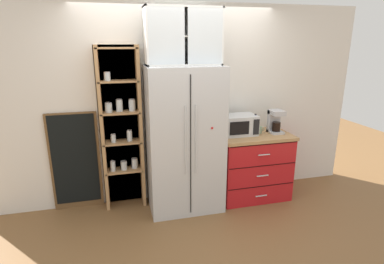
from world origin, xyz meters
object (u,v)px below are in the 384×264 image
Objects in this scene: refrigerator at (184,140)px; bottle_cobalt at (255,125)px; mug_sage at (259,130)px; chalkboard_menu at (75,161)px; coffee_maker at (275,121)px; mug_navy at (253,130)px; microwave at (239,125)px.

refrigerator is 0.97m from bottle_cobalt.
mug_sage is 0.09× the size of chalkboard_menu.
refrigerator is 1.27m from coffee_maker.
refrigerator is at bearing -176.94° from mug_sage.
mug_navy is 0.10m from bottle_cobalt.
coffee_maker is 0.25× the size of chalkboard_menu.
mug_sage is 0.11m from bottle_cobalt.
mug_navy is 0.45× the size of bottle_cobalt.
microwave is 0.35× the size of chalkboard_menu.
refrigerator reaches higher than bottle_cobalt.
bottle_cobalt is at bearing 1.44° from refrigerator.
chalkboard_menu is at bearing 167.46° from refrigerator.
bottle_cobalt reaches higher than mug_sage.
microwave is (0.76, 0.08, 0.12)m from refrigerator.
mug_sage is 0.42× the size of bottle_cobalt.
coffee_maker is 2.65× the size of mug_sage.
coffee_maker is at bearing -5.77° from chalkboard_menu.
refrigerator is 6.57× the size of bottle_cobalt.
mug_sage is (0.28, -0.02, -0.08)m from microwave.
chalkboard_menu is (-2.38, 0.24, -0.31)m from mug_sage.
chalkboard_menu reaches higher than bottle_cobalt.
bottle_cobalt is at bearing -14.36° from microwave.
refrigerator reaches higher than microwave.
refrigerator is 0.97m from mug_navy.
mug_navy is at bearing -5.13° from chalkboard_menu.
microwave is 2.14m from chalkboard_menu.
mug_navy is at bearing 5.36° from refrigerator.
chalkboard_menu is (-2.30, 0.27, -0.38)m from bottle_cobalt.
refrigerator is 5.85× the size of coffee_maker.
mug_navy is (0.97, 0.09, 0.04)m from refrigerator.
microwave reaches higher than mug_sage.
chalkboard_menu is (-1.34, 0.30, -0.27)m from refrigerator.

